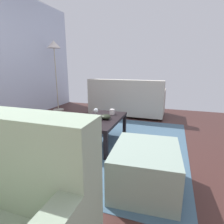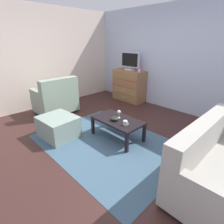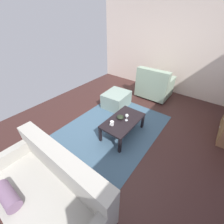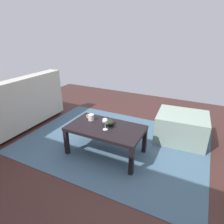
{
  "view_description": "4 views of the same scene",
  "coord_description": "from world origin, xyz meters",
  "px_view_note": "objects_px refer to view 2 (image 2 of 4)",
  "views": [
    {
      "loc": [
        -2.25,
        -0.89,
        1.15
      ],
      "look_at": [
        0.29,
        -0.05,
        0.47
      ],
      "focal_mm": 29.48,
      "sensor_mm": 36.0,
      "label": 1
    },
    {
      "loc": [
        2.26,
        -2.1,
        1.78
      ],
      "look_at": [
        0.14,
        -0.03,
        0.56
      ],
      "focal_mm": 28.29,
      "sensor_mm": 36.0,
      "label": 2
    },
    {
      "loc": [
        2.13,
        1.31,
        2.22
      ],
      "look_at": [
        0.33,
        -0.08,
        0.61
      ],
      "focal_mm": 22.67,
      "sensor_mm": 36.0,
      "label": 3
    },
    {
      "loc": [
        -0.86,
        1.99,
        1.54
      ],
      "look_at": [
        0.08,
        0.09,
        0.62
      ],
      "focal_mm": 30.77,
      "sensor_mm": 36.0,
      "label": 4
    }
  ],
  "objects_px": {
    "dresser": "(129,86)",
    "armchair": "(56,99)",
    "lava_lamp": "(139,67)",
    "couch_large": "(220,165)",
    "bowl_decorative": "(115,119)",
    "tv": "(130,61)",
    "wine_glass": "(119,112)",
    "ottoman": "(59,127)",
    "coffee_table": "(118,121)",
    "mug": "(125,123)"
  },
  "relations": [
    {
      "from": "couch_large",
      "to": "ottoman",
      "type": "height_order",
      "value": "couch_large"
    },
    {
      "from": "coffee_table",
      "to": "mug",
      "type": "bearing_deg",
      "value": -17.68
    },
    {
      "from": "bowl_decorative",
      "to": "armchair",
      "type": "bearing_deg",
      "value": -176.47
    },
    {
      "from": "coffee_table",
      "to": "bowl_decorative",
      "type": "xyz_separation_m",
      "value": [
        -0.0,
        -0.08,
        0.08
      ]
    },
    {
      "from": "coffee_table",
      "to": "armchair",
      "type": "height_order",
      "value": "armchair"
    },
    {
      "from": "dresser",
      "to": "couch_large",
      "type": "xyz_separation_m",
      "value": [
        3.12,
        -1.88,
        -0.14
      ]
    },
    {
      "from": "dresser",
      "to": "armchair",
      "type": "distance_m",
      "value": 2.21
    },
    {
      "from": "tv",
      "to": "lava_lamp",
      "type": "relative_size",
      "value": 1.93
    },
    {
      "from": "dresser",
      "to": "ottoman",
      "type": "distance_m",
      "value": 2.77
    },
    {
      "from": "couch_large",
      "to": "wine_glass",
      "type": "bearing_deg",
      "value": 178.92
    },
    {
      "from": "dresser",
      "to": "bowl_decorative",
      "type": "distance_m",
      "value": 2.42
    },
    {
      "from": "couch_large",
      "to": "bowl_decorative",
      "type": "bearing_deg",
      "value": -176.51
    },
    {
      "from": "lava_lamp",
      "to": "couch_large",
      "type": "height_order",
      "value": "lava_lamp"
    },
    {
      "from": "coffee_table",
      "to": "ottoman",
      "type": "relative_size",
      "value": 1.38
    },
    {
      "from": "tv",
      "to": "coffee_table",
      "type": "distance_m",
      "value": 2.53
    },
    {
      "from": "lava_lamp",
      "to": "armchair",
      "type": "distance_m",
      "value": 2.42
    },
    {
      "from": "coffee_table",
      "to": "mug",
      "type": "xyz_separation_m",
      "value": [
        0.27,
        -0.09,
        0.09
      ]
    },
    {
      "from": "coffee_table",
      "to": "ottoman",
      "type": "xyz_separation_m",
      "value": [
        -0.84,
        -0.79,
        -0.14
      ]
    },
    {
      "from": "dresser",
      "to": "couch_large",
      "type": "bearing_deg",
      "value": -31.13
    },
    {
      "from": "wine_glass",
      "to": "armchair",
      "type": "height_order",
      "value": "armchair"
    },
    {
      "from": "coffee_table",
      "to": "mug",
      "type": "height_order",
      "value": "mug"
    },
    {
      "from": "dresser",
      "to": "coffee_table",
      "type": "distance_m",
      "value": 2.36
    },
    {
      "from": "dresser",
      "to": "ottoman",
      "type": "relative_size",
      "value": 1.42
    },
    {
      "from": "coffee_table",
      "to": "ottoman",
      "type": "bearing_deg",
      "value": -136.86
    },
    {
      "from": "lava_lamp",
      "to": "armchair",
      "type": "height_order",
      "value": "lava_lamp"
    },
    {
      "from": "couch_large",
      "to": "lava_lamp",
      "type": "bearing_deg",
      "value": 145.93
    },
    {
      "from": "coffee_table",
      "to": "couch_large",
      "type": "bearing_deg",
      "value": 1.0
    },
    {
      "from": "dresser",
      "to": "ottoman",
      "type": "xyz_separation_m",
      "value": [
        0.53,
        -2.7,
        -0.26
      ]
    },
    {
      "from": "mug",
      "to": "dresser",
      "type": "bearing_deg",
      "value": 129.33
    },
    {
      "from": "mug",
      "to": "armchair",
      "type": "distance_m",
      "value": 2.28
    },
    {
      "from": "dresser",
      "to": "tv",
      "type": "height_order",
      "value": "tv"
    },
    {
      "from": "tv",
      "to": "couch_large",
      "type": "bearing_deg",
      "value": -31.4
    },
    {
      "from": "bowl_decorative",
      "to": "tv",
      "type": "bearing_deg",
      "value": 124.23
    },
    {
      "from": "lava_lamp",
      "to": "couch_large",
      "type": "relative_size",
      "value": 0.19
    },
    {
      "from": "tv",
      "to": "wine_glass",
      "type": "relative_size",
      "value": 4.07
    },
    {
      "from": "wine_glass",
      "to": "bowl_decorative",
      "type": "distance_m",
      "value": 0.16
    },
    {
      "from": "tv",
      "to": "bowl_decorative",
      "type": "bearing_deg",
      "value": -55.77
    },
    {
      "from": "dresser",
      "to": "lava_lamp",
      "type": "relative_size",
      "value": 3.02
    },
    {
      "from": "couch_large",
      "to": "dresser",
      "type": "bearing_deg",
      "value": 148.87
    },
    {
      "from": "wine_glass",
      "to": "mug",
      "type": "bearing_deg",
      "value": -26.63
    },
    {
      "from": "lava_lamp",
      "to": "tv",
      "type": "bearing_deg",
      "value": 170.53
    },
    {
      "from": "lava_lamp",
      "to": "armchair",
      "type": "xyz_separation_m",
      "value": [
        -1.03,
        -2.07,
        -0.71
      ]
    },
    {
      "from": "dresser",
      "to": "armchair",
      "type": "xyz_separation_m",
      "value": [
        -0.63,
        -2.12,
        -0.1
      ]
    },
    {
      "from": "armchair",
      "to": "ottoman",
      "type": "height_order",
      "value": "armchair"
    },
    {
      "from": "wine_glass",
      "to": "mug",
      "type": "xyz_separation_m",
      "value": [
        0.3,
        -0.15,
        -0.07
      ]
    },
    {
      "from": "coffee_table",
      "to": "couch_large",
      "type": "relative_size",
      "value": 0.57
    },
    {
      "from": "dresser",
      "to": "wine_glass",
      "type": "height_order",
      "value": "dresser"
    },
    {
      "from": "tv",
      "to": "dresser",
      "type": "bearing_deg",
      "value": -75.44
    },
    {
      "from": "armchair",
      "to": "ottoman",
      "type": "bearing_deg",
      "value": -26.83
    },
    {
      "from": "mug",
      "to": "armchair",
      "type": "relative_size",
      "value": 0.12
    }
  ]
}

